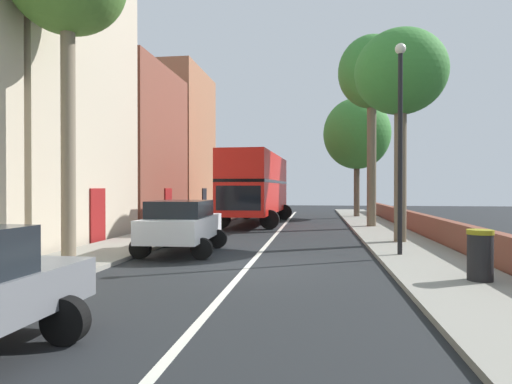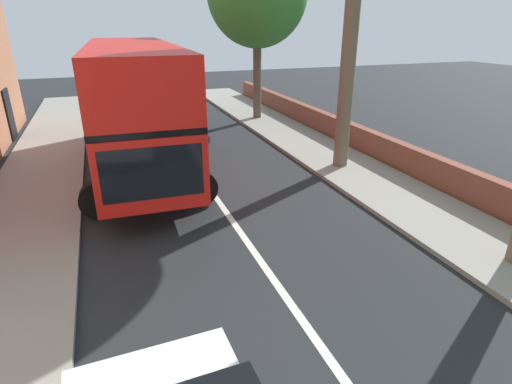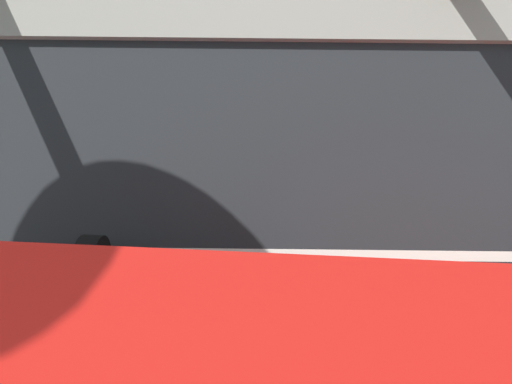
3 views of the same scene
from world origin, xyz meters
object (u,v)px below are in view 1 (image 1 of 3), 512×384
street_tree_right_1 (372,75)px  lamppost_right (400,131)px  litter_bin_right (480,255)px  street_tree_right_3 (357,134)px  parked_car_white_left_0 (182,223)px  street_tree_right_5 (401,75)px  double_decker_bus (257,184)px

street_tree_right_1 → lamppost_right: street_tree_right_1 is taller
street_tree_right_1 → litter_bin_right: bearing=-87.4°
street_tree_right_3 → litter_bin_right: bearing=-88.3°
parked_car_white_left_0 → street_tree_right_3: size_ratio=0.50×
street_tree_right_1 → street_tree_right_5: (0.23, -6.63, -1.72)m
double_decker_bus → parked_car_white_left_0: size_ratio=2.52×
street_tree_right_5 → lamppost_right: (-0.61, -3.29, -2.51)m
double_decker_bus → parked_car_white_left_0: bearing=-93.8°
double_decker_bus → street_tree_right_1: 8.83m
parked_car_white_left_0 → lamppost_right: bearing=-1.1°
street_tree_right_1 → street_tree_right_3: street_tree_right_1 is taller
double_decker_bus → parked_car_white_left_0: double_decker_bus is taller
street_tree_right_1 → litter_bin_right: 15.40m
parked_car_white_left_0 → street_tree_right_1: 14.05m
double_decker_bus → litter_bin_right: 17.28m
street_tree_right_1 → litter_bin_right: size_ratio=9.13×
parked_car_white_left_0 → lamppost_right: lamppost_right is taller
street_tree_right_1 → street_tree_right_5: street_tree_right_1 is taller
parked_car_white_left_0 → street_tree_right_5: (7.41, 3.16, 5.35)m
double_decker_bus → street_tree_right_5: street_tree_right_5 is taller
parked_car_white_left_0 → street_tree_right_5: street_tree_right_5 is taller
double_decker_bus → litter_bin_right: double_decker_bus is taller
parked_car_white_left_0 → street_tree_right_3: 19.91m
lamppost_right → double_decker_bus: bearing=116.3°
lamppost_right → street_tree_right_3: bearing=88.8°
parked_car_white_left_0 → litter_bin_right: (7.80, -3.72, -0.30)m
lamppost_right → parked_car_white_left_0: bearing=178.9°
street_tree_right_1 → street_tree_right_5: size_ratio=1.27×
double_decker_bus → street_tree_right_1: (6.39, -2.21, 5.69)m
double_decker_bus → street_tree_right_1: size_ratio=1.05×
street_tree_right_5 → lamppost_right: 4.18m
double_decker_bus → street_tree_right_3: 9.40m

